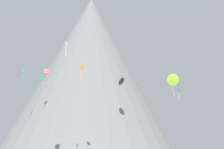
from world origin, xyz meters
The scene contains 9 objects.
rock_massif centered at (-9.90, 75.64, 31.10)m, with size 89.36×89.36×66.91m.
kite_rainbow_mid centered at (-16.75, 30.78, 21.26)m, with size 1.22×1.21×4.26m.
kite_lime_mid centered at (8.98, 18.61, 16.20)m, with size 2.28×1.63×4.29m.
kite_teal_mid centered at (12.76, 29.09, 16.87)m, with size 0.66×1.28×3.01m.
kite_orange_mid centered at (-8.63, 30.31, 21.95)m, with size 1.16×0.73×3.88m.
kite_black_mid centered at (1.00, 46.01, 23.10)m, with size 2.07×2.40×2.29m.
kite_white_high centered at (-11.77, 26.01, 25.62)m, with size 0.35×0.84×3.39m.
kite_green_mid centered at (-22.10, 49.39, 24.79)m, with size 0.85×0.83×3.75m.
kite_cyan_high centered at (-26.66, 46.66, 25.81)m, with size 0.56×1.13×4.67m.
Camera 1 is at (-2.84, -32.02, 2.48)m, focal length 46.43 mm.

